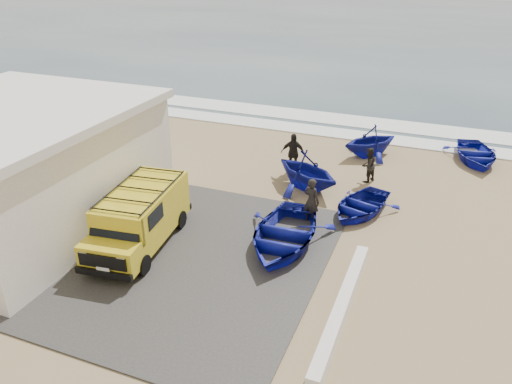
% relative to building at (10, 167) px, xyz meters
% --- Properties ---
extents(ground, '(160.00, 160.00, 0.00)m').
position_rel_building_xyz_m(ground, '(7.50, 2.00, -2.16)').
color(ground, '#9A8159').
extents(slab, '(12.00, 10.00, 0.05)m').
position_rel_building_xyz_m(slab, '(5.50, -0.00, -2.14)').
color(slab, '#3F3C3A').
rests_on(slab, ground).
extents(ocean, '(180.00, 88.00, 0.01)m').
position_rel_building_xyz_m(ocean, '(7.50, 58.00, -2.16)').
color(ocean, '#385166').
rests_on(ocean, ground).
extents(surf_line, '(180.00, 1.60, 0.06)m').
position_rel_building_xyz_m(surf_line, '(7.50, 14.00, -2.13)').
color(surf_line, white).
rests_on(surf_line, ground).
extents(surf_wash, '(180.00, 2.20, 0.04)m').
position_rel_building_xyz_m(surf_wash, '(7.50, 16.50, -2.14)').
color(surf_wash, white).
rests_on(surf_wash, ground).
extents(building, '(8.40, 9.40, 4.30)m').
position_rel_building_xyz_m(building, '(0.00, 0.00, 0.00)').
color(building, white).
rests_on(building, ground).
extents(parapet, '(0.35, 6.00, 0.55)m').
position_rel_building_xyz_m(parapet, '(12.50, -1.00, -1.89)').
color(parapet, silver).
rests_on(parapet, ground).
extents(van, '(2.41, 4.95, 2.04)m').
position_rel_building_xyz_m(van, '(5.22, 0.24, -1.07)').
color(van, gold).
rests_on(van, ground).
extents(boat_near_left, '(3.36, 4.55, 0.91)m').
position_rel_building_xyz_m(boat_near_left, '(9.79, 1.94, -1.71)').
color(boat_near_left, '#131B96').
rests_on(boat_near_left, ground).
extents(boat_near_right, '(3.22, 3.85, 0.68)m').
position_rel_building_xyz_m(boat_near_right, '(11.79, 5.25, -1.82)').
color(boat_near_right, '#131B96').
rests_on(boat_near_right, ground).
extents(boat_mid_left, '(4.16, 3.98, 1.70)m').
position_rel_building_xyz_m(boat_mid_left, '(9.24, 6.58, -1.31)').
color(boat_mid_left, '#131B96').
rests_on(boat_mid_left, ground).
extents(boat_far_left, '(3.91, 3.93, 1.57)m').
position_rel_building_xyz_m(boat_far_left, '(11.05, 11.38, -1.38)').
color(boat_far_left, '#131B96').
rests_on(boat_far_left, ground).
extents(boat_far_right, '(3.35, 4.14, 0.76)m').
position_rel_building_xyz_m(boat_far_right, '(15.92, 12.53, -1.79)').
color(boat_far_right, '#131B96').
rests_on(boat_far_right, ground).
extents(fisherman_front, '(0.76, 0.63, 1.80)m').
position_rel_building_xyz_m(fisherman_front, '(10.22, 3.84, -1.27)').
color(fisherman_front, black).
rests_on(fisherman_front, ground).
extents(fisherman_middle, '(0.89, 0.95, 1.55)m').
position_rel_building_xyz_m(fisherman_middle, '(11.50, 8.30, -1.39)').
color(fisherman_middle, black).
rests_on(fisherman_middle, ground).
extents(fisherman_back, '(1.15, 0.62, 1.87)m').
position_rel_building_xyz_m(fisherman_back, '(8.15, 8.02, -1.23)').
color(fisherman_back, black).
rests_on(fisherman_back, ground).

